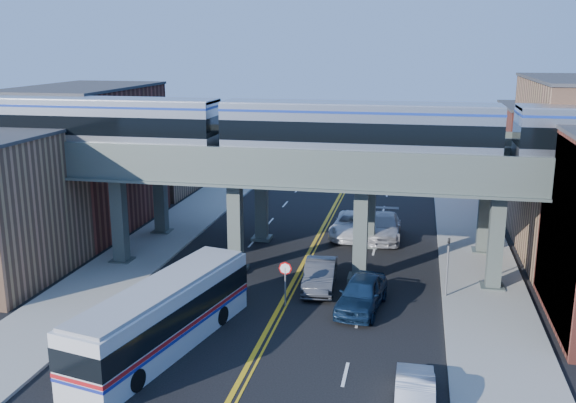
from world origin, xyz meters
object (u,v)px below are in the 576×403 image
Objects in this scene: car_lane_c at (352,225)px; car_lane_d at (384,227)px; stop_sign at (285,277)px; car_lane_a at (362,293)px; car_parked_curb at (415,390)px; transit_train at (358,130)px; traffic_signal at (448,261)px; car_lane_b at (320,275)px; transit_bus at (164,317)px.

car_lane_d is at bearing -1.17° from car_lane_c.
car_lane_a is at bearing 5.79° from stop_sign.
car_parked_curb is (3.01, -9.48, -0.19)m from car_lane_a.
car_parked_curb is (3.84, -14.05, -8.66)m from transit_train.
car_lane_c is 1.40× the size of car_parked_curb.
stop_sign is 0.64× the size of traffic_signal.
car_lane_d is at bearing 70.24° from car_lane_b.
transit_train is at bearing 108.09° from car_lane_a.
traffic_signal is 5.50m from car_lane_a.
car_lane_c is at bearing 96.93° from transit_train.
car_lane_b is at bearing -91.06° from car_lane_c.
car_lane_d is (3.18, 11.10, 0.04)m from car_lane_b.
car_lane_c is (-6.63, 11.33, -1.43)m from traffic_signal.
car_lane_d is at bearing 71.70° from stop_sign.
car_parked_curb is (11.97, -2.93, -0.87)m from transit_bus.
car_parked_curb is at bearing -68.37° from car_lane_b.
car_lane_b is (1.50, 3.06, -0.91)m from stop_sign.
car_parked_curb is (7.25, -9.05, -1.02)m from stop_sign.
car_lane_a reaches higher than car_lane_b.
stop_sign is at bearing -161.37° from traffic_signal.
transit_train reaches higher than car_lane_b.
car_lane_c is (-1.13, 9.33, -8.53)m from transit_train.
car_parked_curb is at bearing -97.81° from traffic_signal.
stop_sign is 3.53m from car_lane_b.
transit_bus reaches higher than car_lane_a.
transit_bus is at bearing -127.68° from stop_sign.
car_lane_a is at bearing -151.13° from traffic_signal.
traffic_signal reaches higher than transit_bus.
car_lane_a is 13.74m from car_lane_d.
transit_bus reaches higher than car_parked_curb.
transit_train reaches higher than car_lane_d.
car_lane_c is at bearing 82.33° from car_lane_b.
transit_train is 15.82m from transit_bus.
car_lane_a is (4.24, 0.43, -0.83)m from stop_sign.
traffic_signal is at bearing -98.35° from car_parked_curb.
car_lane_a is 14.04m from car_lane_c.
transit_train is 12.69m from car_lane_c.
stop_sign is 7.73m from transit_bus.
traffic_signal is at bearing -20.00° from transit_train.
stop_sign is (-3.40, -5.00, -7.64)m from transit_train.
transit_train reaches higher than car_lane_c.
car_lane_c is (0.77, 11.27, 0.02)m from car_lane_b.
transit_train is 9.20m from traffic_signal.
car_parked_curb is at bearing -75.13° from car_lane_c.
stop_sign is at bearing -124.25° from transit_train.
stop_sign reaches higher than car_parked_curb.
car_lane_b is at bearing -107.16° from car_lane_d.
transit_bus is 11.11m from car_lane_b.
car_lane_c is (6.99, 20.45, -0.74)m from transit_bus.
car_lane_d reaches higher than car_lane_c.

